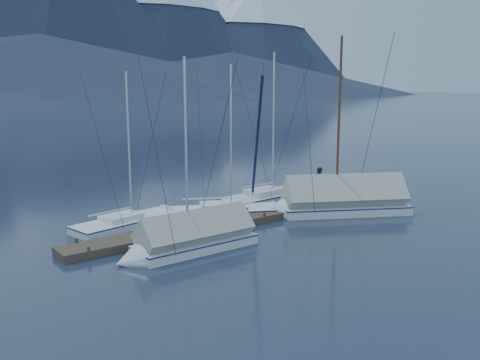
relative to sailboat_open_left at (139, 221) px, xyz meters
The scene contains 9 objects.
ground 6.43m from the sailboat_open_left, 50.94° to the right, with size 1000.00×1000.00×0.00m, color #151E30.
dock 5.04m from the sailboat_open_left, 36.45° to the right, with size 18.00×1.50×0.54m.
mooring_posts 4.65m from the sailboat_open_left, 40.11° to the right, with size 15.12×1.52×0.35m.
sailboat_open_left is the anchor object (origin of this frame).
sailboat_open_mid 5.30m from the sailboat_open_left, 18.18° to the right, with size 6.62×4.60×8.60m.
sailboat_open_right 9.31m from the sailboat_open_left, ahead, with size 7.38×3.09×9.54m.
sailboat_covered_near 10.27m from the sailboat_open_left, 25.05° to the right, with size 8.11×5.83×10.30m.
sailboat_covered_far 5.20m from the sailboat_open_left, 94.61° to the right, with size 6.19×2.63×8.66m.
person 10.47m from the sailboat_open_left, 14.15° to the right, with size 0.69×0.45×1.88m, color black.
Camera 1 is at (-14.73, -17.61, 6.74)m, focal length 38.00 mm.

